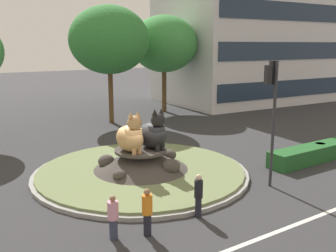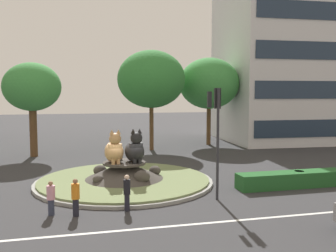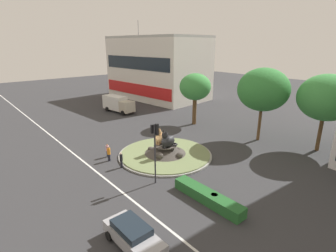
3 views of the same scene
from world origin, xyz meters
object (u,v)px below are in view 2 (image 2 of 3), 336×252
at_px(office_tower, 304,23).
at_px(third_tree_left, 209,83).
at_px(cat_statue_calico, 114,150).
at_px(pedestrian_orange_shirt, 76,196).
at_px(traffic_light_mast, 216,119).
at_px(pedestrian_pink_shirt, 51,197).
at_px(broadleaf_tree_behind_island, 32,88).
at_px(pedestrian_black_shirt, 127,192).
at_px(cat_statue_black, 135,150).
at_px(second_tree_near_tower, 151,79).
at_px(litter_bin, 299,179).

distance_m(office_tower, third_tree_left, 14.15).
xyz_separation_m(cat_statue_calico, pedestrian_orange_shirt, (-2.30, -5.57, -1.16)).
xyz_separation_m(traffic_light_mast, pedestrian_pink_shirt, (-8.13, -0.64, -3.37)).
distance_m(broadleaf_tree_behind_island, pedestrian_orange_shirt, 18.26).
relative_size(broadleaf_tree_behind_island, pedestrian_black_shirt, 4.72).
relative_size(cat_statue_calico, pedestrian_pink_shirt, 1.34).
relative_size(cat_statue_black, third_tree_left, 0.23).
bearing_deg(office_tower, broadleaf_tree_behind_island, -167.31).
xyz_separation_m(traffic_light_mast, pedestrian_black_shirt, (-4.72, -0.87, -3.27)).
xyz_separation_m(traffic_light_mast, third_tree_left, (6.77, 19.62, 2.32)).
relative_size(second_tree_near_tower, third_tree_left, 1.04).
bearing_deg(cat_statue_calico, third_tree_left, 139.18).
bearing_deg(pedestrian_black_shirt, traffic_light_mast, -143.67).
height_order(pedestrian_black_shirt, pedestrian_orange_shirt, pedestrian_black_shirt).
height_order(second_tree_near_tower, pedestrian_pink_shirt, second_tree_near_tower).
relative_size(traffic_light_mast, pedestrian_pink_shirt, 3.69).
xyz_separation_m(cat_statue_black, pedestrian_black_shirt, (-1.21, -5.30, -1.15)).
relative_size(cat_statue_black, litter_bin, 2.38).
distance_m(office_tower, pedestrian_orange_shirt, 36.44).
height_order(pedestrian_black_shirt, litter_bin, pedestrian_black_shirt).
relative_size(cat_statue_black, pedestrian_black_shirt, 1.25).
relative_size(pedestrian_pink_shirt, pedestrian_orange_shirt, 0.92).
bearing_deg(traffic_light_mast, cat_statue_black, 49.35).
relative_size(cat_statue_calico, cat_statue_black, 0.98).
relative_size(traffic_light_mast, pedestrian_orange_shirt, 3.38).
distance_m(traffic_light_mast, pedestrian_orange_shirt, 7.85).
bearing_deg(traffic_light_mast, second_tree_near_tower, 10.51).
distance_m(cat_statue_calico, third_tree_left, 19.51).
bearing_deg(litter_bin, cat_statue_black, 161.96).
xyz_separation_m(pedestrian_pink_shirt, litter_bin, (13.94, 2.02, -0.36)).
distance_m(office_tower, pedestrian_pink_shirt, 37.01).
relative_size(traffic_light_mast, office_tower, 0.21).
bearing_deg(cat_statue_black, litter_bin, 66.43).
height_order(traffic_light_mast, pedestrian_orange_shirt, traffic_light_mast).
xyz_separation_m(broadleaf_tree_behind_island, second_tree_near_tower, (10.69, 1.29, 0.85)).
bearing_deg(second_tree_near_tower, third_tree_left, 18.25).
bearing_deg(office_tower, pedestrian_pink_shirt, -138.10).
height_order(cat_statue_black, pedestrian_orange_shirt, cat_statue_black).
relative_size(cat_statue_black, traffic_light_mast, 0.37).
xyz_separation_m(broadleaf_tree_behind_island, pedestrian_black_shirt, (5.85, -17.01, -5.05)).
distance_m(traffic_light_mast, litter_bin, 7.04).
bearing_deg(third_tree_left, pedestrian_orange_shirt, -123.76).
xyz_separation_m(cat_statue_calico, litter_bin, (10.56, -3.13, -1.61)).
bearing_deg(pedestrian_orange_shirt, second_tree_near_tower, 44.10).
bearing_deg(cat_statue_black, third_tree_left, 140.38).
relative_size(broadleaf_tree_behind_island, second_tree_near_tower, 0.85).
bearing_deg(traffic_light_mast, pedestrian_black_shirt, 111.37).
relative_size(office_tower, third_tree_left, 2.95).
bearing_deg(litter_bin, pedestrian_pink_shirt, -171.73).
bearing_deg(pedestrian_orange_shirt, litter_bin, -13.97).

